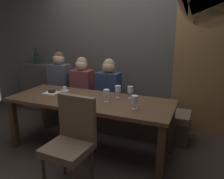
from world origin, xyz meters
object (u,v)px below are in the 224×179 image
Objects in this scene: banquette_bench at (111,116)px; dessert_plate at (52,92)px; diner_redhead at (60,76)px; wine_glass_near_right at (135,100)px; chair_near_side at (72,137)px; diner_bearded at (82,80)px; wine_glass_center_front at (130,90)px; espresso_cup at (64,89)px; wine_bottle_dark_red at (36,58)px; wine_glass_center_back at (118,89)px; diner_far_end at (109,83)px; dining_table at (90,105)px; wine_glass_far_right at (106,93)px.

banquette_bench is 1.06m from dessert_plate.
wine_glass_near_right is at bearing -27.25° from diner_redhead.
wine_glass_near_right is at bearing 49.52° from chair_near_side.
diner_bearded is (0.43, 0.03, -0.04)m from diner_redhead.
wine_glass_center_front is at bearing 71.74° from chair_near_side.
wine_glass_center_front reaches higher than espresso_cup.
diner_redhead is 4.96× the size of wine_glass_near_right.
chair_near_side reaches higher than wine_glass_near_right.
wine_bottle_dark_red is 2.65m from wine_glass_near_right.
wine_glass_near_right reaches higher than dessert_plate.
banquette_bench is at bearing -2.72° from diner_bearded.
diner_bearded is 1.48m from wine_glass_near_right.
diner_far_end is at bearing 126.03° from wine_glass_center_back.
dining_table is 0.70m from diner_far_end.
diner_bearded is 0.52m from espresso_cup.
diner_far_end is at bearing 97.57° from chair_near_side.
wine_glass_center_back is at bearing 80.70° from chair_near_side.
chair_near_side reaches higher than dining_table.
wine_glass_center_back reaches higher than banquette_bench.
wine_glass_center_front is (0.32, 0.97, 0.30)m from chair_near_side.
banquette_bench is 13.16× the size of dessert_plate.
wine_glass_center_front is (0.48, 0.25, 0.20)m from dining_table.
banquette_bench is at bearing 109.18° from wine_glass_far_right.
wine_glass_near_right is at bearing -25.84° from wine_bottle_dark_red.
diner_bearded reaches higher than wine_glass_far_right.
dining_table is 0.91m from diner_bearded.
wine_bottle_dark_red is at bearing 168.94° from diner_far_end.
diner_far_end is 0.67m from wine_glass_center_front.
diner_redhead is (-1.13, 1.42, 0.28)m from chair_near_side.
wine_glass_center_back reaches higher than espresso_cup.
wine_glass_center_back is at bearing -53.97° from diner_far_end.
wine_glass_center_back is 0.86m from espresso_cup.
dining_table is at bearing -3.10° from dessert_plate.
chair_near_side is (0.16, -1.42, 0.33)m from banquette_bench.
espresso_cup reaches higher than dining_table.
diner_redhead is (-0.97, -0.00, 0.61)m from banquette_bench.
espresso_cup is at bearing -34.31° from wine_bottle_dark_red.
dining_table is at bearing -90.00° from banquette_bench.
diner_far_end is 0.70m from espresso_cup.
diner_redhead is 1.37m from wine_glass_center_back.
chair_near_side is at bearing -97.11° from wine_glass_far_right.
wine_glass_near_right is (0.34, -0.35, 0.00)m from wine_glass_center_back.
dessert_plate is at bearing -120.56° from espresso_cup.
wine_glass_near_right is (0.68, -0.82, 0.06)m from diner_far_end.
wine_bottle_dark_red is (-1.72, 1.01, 0.42)m from dining_table.
diner_redhead is 2.49× the size of wine_bottle_dark_red.
chair_near_side is 1.33× the size of diner_bearded.
dining_table is at bearing 168.14° from wine_glass_near_right.
diner_bearded is 1.25m from wine_bottle_dark_red.
wine_glass_far_right is 0.86× the size of dessert_plate.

